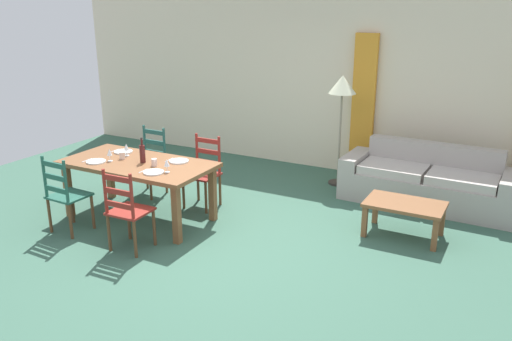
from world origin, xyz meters
TOP-DOWN VIEW (x-y plane):
  - ground_plane at (0.00, 0.00)m, footprint 9.60×9.60m
  - wall_far at (0.00, 3.30)m, footprint 9.60×0.16m
  - curtain_panel_left at (0.68, 3.16)m, footprint 0.35×0.08m
  - dining_table at (-1.25, 0.14)m, footprint 1.90×0.96m
  - dining_chair_near_left at (-1.74, -0.60)m, footprint 0.44×0.42m
  - dining_chair_near_right at (-0.77, -0.63)m, footprint 0.43×0.41m
  - dining_chair_far_left at (-1.71, 0.93)m, footprint 0.43×0.41m
  - dining_chair_far_right at (-0.78, 0.89)m, footprint 0.43×0.41m
  - dinner_plate_near_left at (-1.70, -0.11)m, footprint 0.24×0.24m
  - fork_near_left at (-1.85, -0.11)m, footprint 0.02×0.17m
  - dinner_plate_near_right at (-0.80, -0.11)m, footprint 0.24×0.24m
  - fork_near_right at (-0.95, -0.11)m, footprint 0.02×0.17m
  - dinner_plate_far_left at (-1.70, 0.39)m, footprint 0.24×0.24m
  - fork_far_left at (-1.85, 0.39)m, footprint 0.02×0.17m
  - dinner_plate_far_right at (-0.80, 0.39)m, footprint 0.24×0.24m
  - fork_far_right at (-0.95, 0.39)m, footprint 0.02×0.17m
  - wine_bottle at (-1.18, 0.16)m, footprint 0.07×0.07m
  - wine_glass_near_left at (-1.58, 0.01)m, footprint 0.06×0.06m
  - wine_glass_near_right at (-0.68, -0.01)m, footprint 0.06×0.06m
  - wine_glass_far_left at (-1.56, 0.29)m, footprint 0.06×0.06m
  - coffee_cup_primary at (-0.97, 0.11)m, footprint 0.07×0.07m
  - coffee_cup_secondary at (-1.51, 0.16)m, footprint 0.07×0.07m
  - couch at (1.88, 2.39)m, footprint 2.30×0.87m
  - coffee_table at (1.84, 1.18)m, footprint 0.90×0.56m
  - standing_lamp at (0.53, 2.58)m, footprint 0.40×0.40m

SIDE VIEW (x-z plane):
  - ground_plane at x=0.00m, z-range -0.02..0.00m
  - couch at x=1.88m, z-range -0.11..0.69m
  - coffee_table at x=1.84m, z-range 0.15..0.57m
  - dining_chair_near_left at x=-1.74m, z-range 0.00..0.96m
  - dining_chair_near_right at x=-0.77m, z-range 0.00..0.96m
  - dining_chair_far_left at x=-1.71m, z-range 0.00..0.96m
  - dining_chair_far_right at x=-0.78m, z-range 0.00..0.96m
  - dining_table at x=-1.25m, z-range 0.29..1.04m
  - fork_near_left at x=-1.85m, z-range 0.75..0.76m
  - fork_near_right at x=-0.95m, z-range 0.75..0.76m
  - fork_far_left at x=-1.85m, z-range 0.75..0.76m
  - fork_far_right at x=-0.95m, z-range 0.75..0.76m
  - dinner_plate_near_left at x=-1.70m, z-range 0.75..0.77m
  - dinner_plate_near_right at x=-0.80m, z-range 0.75..0.77m
  - dinner_plate_far_left at x=-1.70m, z-range 0.75..0.77m
  - dinner_plate_far_right at x=-0.80m, z-range 0.75..0.77m
  - coffee_cup_primary at x=-0.97m, z-range 0.75..0.84m
  - coffee_cup_secondary at x=-1.51m, z-range 0.75..0.84m
  - wine_glass_near_left at x=-1.58m, z-range 0.78..0.94m
  - wine_glass_near_right at x=-0.68m, z-range 0.78..0.94m
  - wine_glass_far_left at x=-1.56m, z-range 0.78..0.94m
  - wine_bottle at x=-1.18m, z-range 0.71..1.03m
  - curtain_panel_left at x=0.68m, z-range 0.00..2.20m
  - wall_far at x=0.00m, z-range 0.00..2.70m
  - standing_lamp at x=0.53m, z-range 0.59..2.23m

